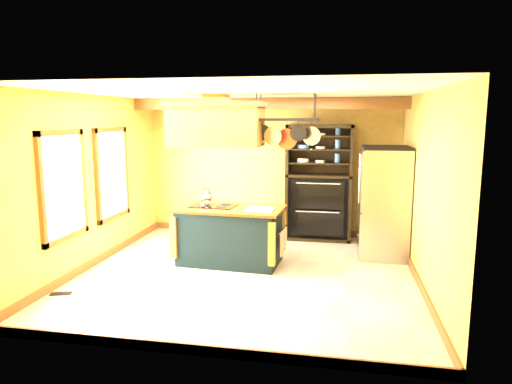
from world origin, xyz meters
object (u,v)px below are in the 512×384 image
(pot_rack, at_px, (287,126))
(refrigerator, at_px, (383,204))
(range_hood, at_px, (216,123))
(kitchen_island, at_px, (230,235))
(hutch, at_px, (319,195))

(pot_rack, height_order, refrigerator, pot_rack)
(range_hood, xyz_separation_m, pot_rack, (1.10, 0.01, -0.05))
(kitchen_island, relative_size, range_hood, 1.17)
(range_hood, distance_m, pot_rack, 1.11)
(refrigerator, bearing_deg, range_hood, -162.06)
(kitchen_island, height_order, pot_rack, pot_rack)
(range_hood, height_order, refrigerator, range_hood)
(refrigerator, bearing_deg, kitchen_island, -160.74)
(pot_rack, xyz_separation_m, hutch, (0.43, 1.80, -1.35))
(kitchen_island, height_order, refrigerator, refrigerator)
(range_hood, relative_size, hutch, 0.68)
(kitchen_island, distance_m, hutch, 2.28)
(pot_rack, relative_size, refrigerator, 0.56)
(range_hood, bearing_deg, hutch, 49.71)
(hutch, bearing_deg, range_hood, -130.29)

